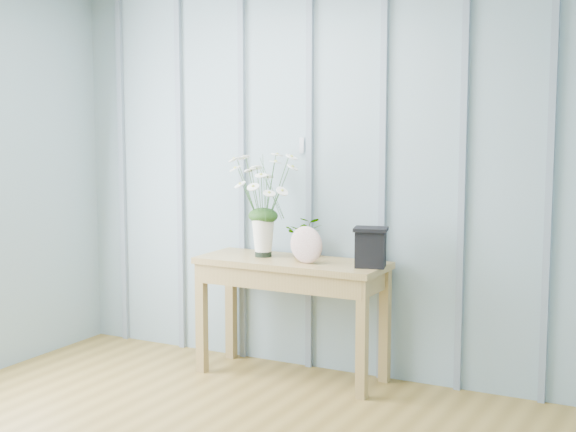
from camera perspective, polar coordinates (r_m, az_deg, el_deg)
The scene contains 6 objects.
room_shell at distance 4.34m, azimuth -3.44°, elevation 10.86°, with size 4.00×4.50×2.50m.
sideboard at distance 5.51m, azimuth 0.24°, elevation -4.02°, with size 1.20×0.45×0.75m.
daisy_vase at distance 5.54m, azimuth -1.62°, elevation 1.67°, with size 0.48×0.36×0.67m.
spider_plant at distance 5.58m, azimuth 1.08°, elevation -1.33°, with size 0.23×0.20×0.26m, color #183D13.
felt_disc_vessel at distance 5.34m, azimuth 1.19°, elevation -1.87°, with size 0.23×0.06×0.23m, color #975660.
carved_box at distance 5.24m, azimuth 5.36°, elevation -2.00°, with size 0.23×0.20×0.24m.
Camera 1 is at (2.24, -2.79, 1.72)m, focal length 55.00 mm.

